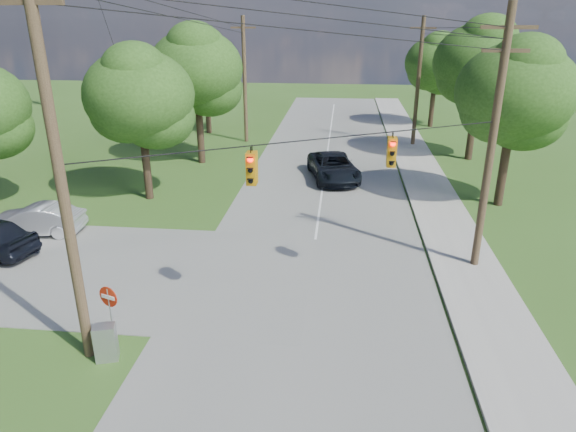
# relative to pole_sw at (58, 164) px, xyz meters

# --- Properties ---
(ground) EXTENTS (140.00, 140.00, 0.00)m
(ground) POSITION_rel_pole_sw_xyz_m (4.60, -0.40, -6.23)
(ground) COLOR #35591D
(ground) RESTS_ON ground
(main_road) EXTENTS (10.00, 100.00, 0.03)m
(main_road) POSITION_rel_pole_sw_xyz_m (6.60, 4.60, -6.21)
(main_road) COLOR gray
(main_road) RESTS_ON ground
(sidewalk_east) EXTENTS (2.60, 100.00, 0.12)m
(sidewalk_east) POSITION_rel_pole_sw_xyz_m (13.30, 4.60, -6.17)
(sidewalk_east) COLOR #ABA8A0
(sidewalk_east) RESTS_ON ground
(pole_sw) EXTENTS (2.00, 0.32, 12.00)m
(pole_sw) POSITION_rel_pole_sw_xyz_m (0.00, 0.00, 0.00)
(pole_sw) COLOR brown
(pole_sw) RESTS_ON ground
(pole_ne) EXTENTS (2.00, 0.32, 10.50)m
(pole_ne) POSITION_rel_pole_sw_xyz_m (13.50, 7.60, -0.76)
(pole_ne) COLOR brown
(pole_ne) RESTS_ON ground
(pole_north_e) EXTENTS (2.00, 0.32, 10.00)m
(pole_north_e) POSITION_rel_pole_sw_xyz_m (13.50, 29.60, -1.10)
(pole_north_e) COLOR brown
(pole_north_e) RESTS_ON ground
(pole_north_w) EXTENTS (2.00, 0.32, 10.00)m
(pole_north_w) POSITION_rel_pole_sw_xyz_m (-0.40, 29.60, -1.10)
(pole_north_w) COLOR brown
(pole_north_w) RESTS_ON ground
(power_lines) EXTENTS (13.93, 29.62, 4.93)m
(power_lines) POSITION_rel_pole_sw_xyz_m (6.10, 11.14, 2.93)
(power_lines) COLOR black
(power_lines) RESTS_ON ground
(traffic_signals) EXTENTS (4.91, 3.27, 1.05)m
(traffic_signals) POSITION_rel_pole_sw_xyz_m (7.15, 4.03, -0.73)
(traffic_signals) COLOR #C5830B
(traffic_signals) RESTS_ON ground
(tree_w_near) EXTENTS (6.00, 6.00, 8.40)m
(tree_w_near) POSITION_rel_pole_sw_xyz_m (-3.40, 14.60, -0.30)
(tree_w_near) COLOR #3C2A1E
(tree_w_near) RESTS_ON ground
(tree_w_mid) EXTENTS (6.40, 6.40, 9.22)m
(tree_w_mid) POSITION_rel_pole_sw_xyz_m (-2.40, 22.60, 0.35)
(tree_w_mid) COLOR #3C2A1E
(tree_w_mid) RESTS_ON ground
(tree_w_far) EXTENTS (6.00, 6.00, 8.73)m
(tree_w_far) POSITION_rel_pole_sw_xyz_m (-4.40, 32.60, 0.02)
(tree_w_far) COLOR #3C2A1E
(tree_w_far) RESTS_ON ground
(tree_e_near) EXTENTS (6.20, 6.20, 8.81)m
(tree_e_near) POSITION_rel_pole_sw_xyz_m (16.60, 15.60, 0.02)
(tree_e_near) COLOR #3C2A1E
(tree_e_near) RESTS_ON ground
(tree_e_mid) EXTENTS (6.60, 6.60, 9.64)m
(tree_e_mid) POSITION_rel_pole_sw_xyz_m (17.10, 25.60, 0.68)
(tree_e_mid) COLOR #3C2A1E
(tree_e_mid) RESTS_ON ground
(tree_e_far) EXTENTS (5.80, 5.80, 8.32)m
(tree_e_far) POSITION_rel_pole_sw_xyz_m (16.10, 37.60, -0.31)
(tree_e_far) COLOR #3C2A1E
(tree_e_far) RESTS_ON ground
(car_cross_silver) EXTENTS (4.55, 1.89, 1.46)m
(car_cross_silver) POSITION_rel_pole_sw_xyz_m (-6.93, 8.90, -5.46)
(car_cross_silver) COLOR silver
(car_cross_silver) RESTS_ON cross_road
(car_main_north) EXTENTS (3.95, 6.34, 1.64)m
(car_main_north) POSITION_rel_pole_sw_xyz_m (7.21, 19.42, -5.38)
(car_main_north) COLOR black
(car_main_north) RESTS_ON main_road
(control_cabinet) EXTENTS (0.78, 0.65, 1.20)m
(control_cabinet) POSITION_rel_pole_sw_xyz_m (0.67, -0.15, -5.63)
(control_cabinet) COLOR #97999D
(control_cabinet) RESTS_ON ground
(do_not_enter_sign) EXTENTS (0.68, 0.26, 2.13)m
(do_not_enter_sign) POSITION_rel_pole_sw_xyz_m (0.57, 0.60, -4.66)
(do_not_enter_sign) COLOR #97999D
(do_not_enter_sign) RESTS_ON ground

